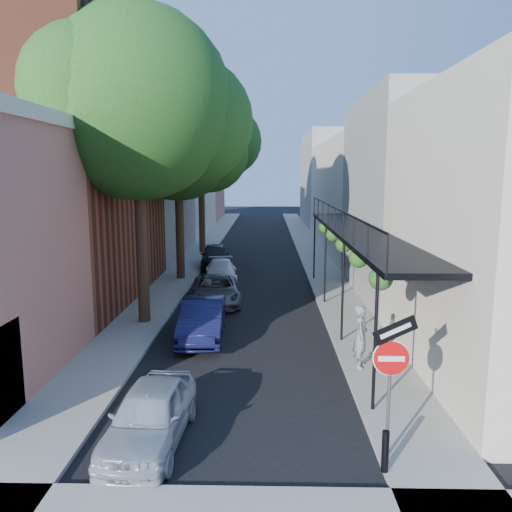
# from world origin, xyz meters

# --- Properties ---
(ground) EXTENTS (160.00, 160.00, 0.00)m
(ground) POSITION_xyz_m (0.00, 0.00, 0.00)
(ground) COLOR black
(ground) RESTS_ON ground
(road_surface) EXTENTS (6.00, 64.00, 0.01)m
(road_surface) POSITION_xyz_m (0.00, 30.00, 0.01)
(road_surface) COLOR black
(road_surface) RESTS_ON ground
(sidewalk_left) EXTENTS (2.00, 64.00, 0.12)m
(sidewalk_left) POSITION_xyz_m (-4.00, 30.00, 0.06)
(sidewalk_left) COLOR gray
(sidewalk_left) RESTS_ON ground
(sidewalk_right) EXTENTS (2.00, 64.00, 0.12)m
(sidewalk_right) POSITION_xyz_m (4.00, 30.00, 0.06)
(sidewalk_right) COLOR gray
(sidewalk_right) RESTS_ON ground
(buildings_left) EXTENTS (10.10, 59.10, 12.00)m
(buildings_left) POSITION_xyz_m (-9.30, 28.76, 4.94)
(buildings_left) COLOR #BA6D5F
(buildings_left) RESTS_ON ground
(buildings_right) EXTENTS (9.80, 55.00, 10.00)m
(buildings_right) POSITION_xyz_m (8.99, 29.49, 4.42)
(buildings_right) COLOR beige
(buildings_right) RESTS_ON ground
(sign_post) EXTENTS (0.89, 0.17, 2.99)m
(sign_post) POSITION_xyz_m (3.16, 0.97, 2.04)
(sign_post) COLOR #595B60
(sign_post) RESTS_ON ground
(bollard) EXTENTS (0.14, 0.14, 0.80)m
(bollard) POSITION_xyz_m (3.00, 0.50, 0.52)
(bollard) COLOR black
(bollard) RESTS_ON sidewalk_right
(oak_near) EXTENTS (7.48, 6.80, 11.42)m
(oak_near) POSITION_xyz_m (-3.37, 10.26, 7.88)
(oak_near) COLOR #342214
(oak_near) RESTS_ON ground
(oak_mid) EXTENTS (6.60, 6.00, 10.20)m
(oak_mid) POSITION_xyz_m (-3.42, 18.23, 7.06)
(oak_mid) COLOR #342214
(oak_mid) RESTS_ON ground
(oak_far) EXTENTS (7.70, 7.00, 11.90)m
(oak_far) POSITION_xyz_m (-3.35, 27.27, 8.26)
(oak_far) COLOR #342214
(oak_far) RESTS_ON ground
(parked_car_a) EXTENTS (1.65, 3.70, 1.24)m
(parked_car_a) POSITION_xyz_m (-1.62, 1.62, 0.62)
(parked_car_a) COLOR #A9B0BB
(parked_car_a) RESTS_ON ground
(parked_car_b) EXTENTS (1.60, 4.14, 1.34)m
(parked_car_b) POSITION_xyz_m (-1.40, 8.37, 0.67)
(parked_car_b) COLOR #121339
(parked_car_b) RESTS_ON ground
(parked_car_c) EXTENTS (2.49, 4.47, 1.18)m
(parked_car_c) POSITION_xyz_m (-1.40, 13.09, 0.59)
(parked_car_c) COLOR #57595E
(parked_car_c) RESTS_ON ground
(parked_car_d) EXTENTS (1.97, 4.02, 1.13)m
(parked_car_d) POSITION_xyz_m (-1.60, 17.46, 0.56)
(parked_car_d) COLOR white
(parked_car_d) RESTS_ON ground
(parked_car_e) EXTENTS (2.00, 4.23, 1.40)m
(parked_car_e) POSITION_xyz_m (-2.37, 21.76, 0.70)
(parked_car_e) COLOR black
(parked_car_e) RESTS_ON ground
(pedestrian) EXTENTS (0.58, 0.75, 1.82)m
(pedestrian) POSITION_xyz_m (3.48, 5.62, 1.03)
(pedestrian) COLOR slate
(pedestrian) RESTS_ON sidewalk_right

